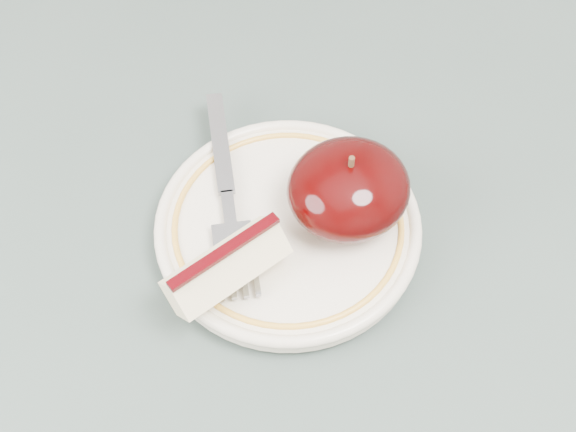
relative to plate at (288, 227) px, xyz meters
name	(u,v)px	position (x,y,z in m)	size (l,w,h in m)	color
plate	(288,227)	(0.00, 0.00, 0.00)	(0.19, 0.19, 0.02)	beige
apple_half	(349,189)	(0.04, -0.01, 0.03)	(0.08, 0.08, 0.06)	black
apple_wedge	(226,266)	(-0.05, -0.02, 0.02)	(0.09, 0.05, 0.04)	beige
fork	(227,194)	(-0.03, 0.04, 0.01)	(0.07, 0.17, 0.00)	gray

